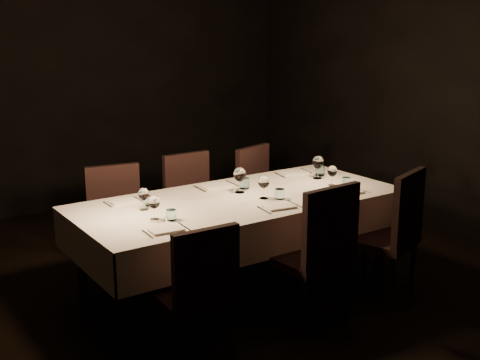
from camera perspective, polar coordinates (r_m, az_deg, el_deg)
room at (r=4.43m, az=0.00°, el=7.53°), size 5.01×6.01×3.01m
dining_table at (r=4.59m, az=0.00°, el=-2.58°), size 2.52×1.12×0.76m
chair_near_left at (r=3.68m, az=-3.98°, el=-10.09°), size 0.44×0.44×0.90m
place_setting_near_left at (r=4.00m, az=-7.45°, el=-3.15°), size 0.31×0.40×0.17m
chair_near_center at (r=4.15m, az=7.28°, el=-6.50°), size 0.52×0.52×1.02m
place_setting_near_center at (r=4.46m, az=3.06°, el=-1.15°), size 0.34×0.40×0.18m
chair_near_right at (r=4.66m, az=14.12°, el=-4.55°), size 0.61×0.61×1.01m
place_setting_near_right at (r=4.91m, az=9.54°, el=0.00°), size 0.30×0.39×0.17m
chair_far_left at (r=5.02m, az=-11.57°, el=-3.48°), size 0.51×0.51×0.93m
place_setting_far_left at (r=4.39m, az=-9.60°, el=-1.71°), size 0.29×0.39×0.16m
chair_far_center at (r=5.36m, az=-4.46°, el=-2.05°), size 0.45×0.45×0.94m
place_setting_far_center at (r=4.77m, az=-0.63°, el=-0.02°), size 0.37×0.42×0.20m
chair_far_right at (r=5.67m, az=2.08°, el=-1.12°), size 0.56×0.56×0.94m
place_setting_far_right at (r=5.25m, az=6.73°, el=1.17°), size 0.37×0.42×0.20m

